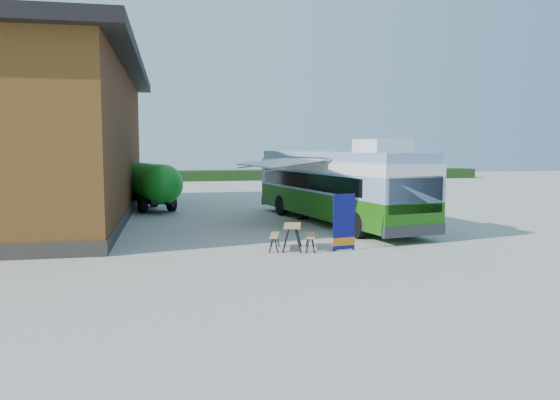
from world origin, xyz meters
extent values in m
plane|color=#BCB7AD|center=(0.00, 0.00, 0.00)|extent=(100.00, 100.00, 0.00)
cube|color=brown|center=(-10.50, 10.00, 3.50)|extent=(8.00, 20.00, 7.00)
cube|color=black|center=(-10.50, 10.00, 7.25)|extent=(9.60, 21.20, 0.50)
cube|color=#332D28|center=(-10.50, 10.00, 0.25)|extent=(8.10, 20.10, 0.50)
cube|color=#264419|center=(8.00, 38.00, 0.50)|extent=(40.00, 3.00, 1.00)
cube|color=#2C7413|center=(2.69, 5.85, 0.90)|extent=(4.72, 12.22, 1.10)
cube|color=#809BC8|center=(2.69, 5.85, 1.89)|extent=(4.72, 12.22, 0.90)
cube|color=black|center=(1.38, 6.10, 1.89)|extent=(1.94, 9.79, 0.70)
cube|color=black|center=(3.81, 6.57, 1.89)|extent=(1.94, 9.79, 0.70)
cube|color=white|center=(2.69, 5.85, 2.57)|extent=(4.72, 12.22, 0.45)
cube|color=#809BC8|center=(2.69, 5.85, 2.99)|extent=(4.54, 11.99, 0.40)
cube|color=white|center=(3.41, 2.13, 3.44)|extent=(1.91, 2.06, 0.50)
cube|color=black|center=(3.82, 0.01, 1.74)|extent=(2.21, 0.49, 1.30)
cube|color=#2D2D2D|center=(3.81, 0.06, 0.50)|extent=(2.53, 0.68, 0.40)
cube|color=#2D2D2D|center=(1.57, 11.64, 0.50)|extent=(2.53, 0.68, 0.40)
cylinder|color=black|center=(2.34, 1.72, 0.50)|extent=(0.48, 1.04, 1.00)
cylinder|color=black|center=(4.55, 2.15, 0.50)|extent=(0.48, 1.04, 1.00)
cylinder|color=black|center=(0.92, 9.06, 0.50)|extent=(0.48, 1.04, 1.00)
cylinder|color=black|center=(3.13, 9.49, 0.50)|extent=(0.48, 1.04, 1.00)
cube|color=white|center=(0.11, 5.58, 2.66)|extent=(3.25, 4.47, 0.31)
cube|color=#A5A8AD|center=(1.35, 5.82, 2.84)|extent=(0.98, 4.31, 0.15)
cylinder|color=#A5A8AD|center=(0.44, 3.88, 2.56)|extent=(2.59, 0.55, 0.33)
cylinder|color=#A5A8AD|center=(-0.22, 7.28, 2.56)|extent=(2.59, 0.55, 0.33)
cube|color=#0C0F61|center=(1.07, -0.50, 0.94)|extent=(0.79, 0.18, 1.87)
cube|color=orange|center=(1.07, -0.50, 0.30)|extent=(0.81, 0.19, 0.26)
cube|color=#A5A8AD|center=(1.07, -0.50, 0.03)|extent=(0.59, 0.28, 0.06)
cylinder|color=#A5A8AD|center=(1.07, -0.48, 0.94)|extent=(0.03, 0.03, 1.87)
cube|color=#AA8550|center=(-0.56, -0.04, 0.81)|extent=(0.83, 1.38, 0.04)
cube|color=#AA8550|center=(-1.13, 0.10, 0.48)|extent=(0.57, 1.32, 0.04)
cube|color=#AA8550|center=(0.02, -0.18, 0.48)|extent=(0.57, 1.32, 0.04)
cube|color=black|center=(-0.88, -0.51, 0.40)|extent=(0.07, 0.07, 0.80)
cube|color=black|center=(-0.50, -0.61, 0.40)|extent=(0.07, 0.07, 0.80)
cube|color=black|center=(-0.62, 0.53, 0.40)|extent=(0.07, 0.07, 0.80)
cube|color=black|center=(-0.24, 0.44, 0.40)|extent=(0.07, 0.07, 0.80)
imported|color=#999999|center=(1.28, 9.72, 0.99)|extent=(0.78, 0.86, 1.97)
imported|color=#999999|center=(1.49, 7.32, 0.89)|extent=(1.09, 1.09, 1.78)
cylinder|color=#18881E|center=(-5.70, 12.76, 1.52)|extent=(3.53, 4.92, 2.02)
sphere|color=#18881E|center=(-4.87, 10.67, 1.52)|extent=(2.02, 2.02, 2.02)
sphere|color=#18881E|center=(-6.53, 14.85, 1.52)|extent=(2.02, 2.02, 2.02)
cube|color=black|center=(-5.70, 12.76, 0.62)|extent=(2.99, 4.88, 0.22)
cube|color=black|center=(-4.63, 10.04, 0.56)|extent=(0.62, 1.30, 0.11)
cylinder|color=black|center=(-5.94, 11.21, 0.45)|extent=(0.59, 0.94, 0.90)
cylinder|color=black|center=(-4.47, 11.79, 0.45)|extent=(0.59, 0.94, 0.90)
cylinder|color=black|center=(-6.93, 13.72, 0.45)|extent=(0.59, 0.94, 0.90)
cylinder|color=black|center=(-5.46, 14.30, 0.45)|extent=(0.59, 0.94, 0.90)
camera|label=1|loc=(-4.46, -17.46, 3.41)|focal=35.00mm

